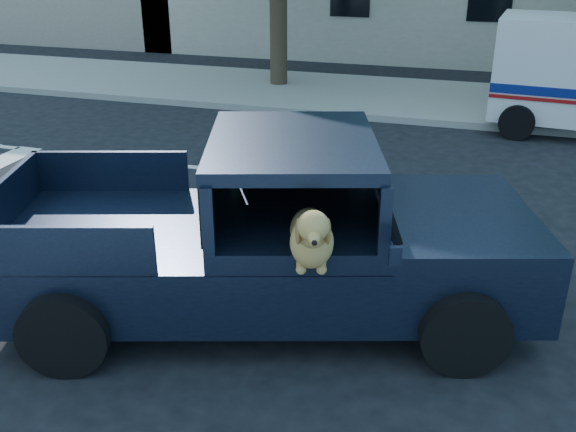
% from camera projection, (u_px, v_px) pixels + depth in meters
% --- Properties ---
extents(ground, '(120.00, 120.00, 0.00)m').
position_uv_depth(ground, '(358.00, 296.00, 7.24)').
color(ground, black).
rests_on(ground, ground).
extents(far_sidewalk, '(60.00, 4.00, 0.15)m').
position_uv_depth(far_sidewalk, '(434.00, 100.00, 15.25)').
color(far_sidewalk, gray).
rests_on(far_sidewalk, ground).
extents(lane_stripes, '(21.60, 0.14, 0.01)m').
position_uv_depth(lane_stripes, '(533.00, 204.00, 9.68)').
color(lane_stripes, silver).
rests_on(lane_stripes, ground).
extents(pickup_truck, '(5.80, 3.61, 1.94)m').
position_uv_depth(pickup_truck, '(259.00, 257.00, 6.71)').
color(pickup_truck, black).
rests_on(pickup_truck, ground).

